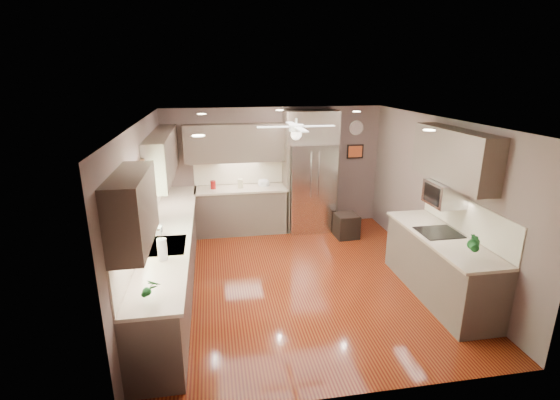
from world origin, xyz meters
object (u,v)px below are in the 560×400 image
object	(u,v)px
microwave	(445,194)
paper_towel	(162,249)
stool	(346,226)
canister_c	(240,184)
refrigerator	(310,173)
soap_bottle	(159,229)
potted_plant_right	(475,244)
bowl	(264,185)
potted_plant_left	(151,288)
canister_a	(213,185)

from	to	relation	value
microwave	paper_towel	world-z (taller)	microwave
stool	paper_towel	xyz separation A→B (m)	(-3.23, -2.50, 0.84)
stool	paper_towel	distance (m)	4.17
canister_c	refrigerator	bearing A→B (deg)	-1.13
soap_bottle	potted_plant_right	distance (m)	4.20
bowl	refrigerator	bearing A→B (deg)	-4.45
microwave	stool	size ratio (longest dim) A/B	1.11
bowl	stool	xyz separation A→B (m)	(1.56, -0.69, -0.73)
refrigerator	microwave	distance (m)	3.03
paper_towel	microwave	bearing A→B (deg)	5.79
soap_bottle	stool	xyz separation A→B (m)	(3.37, 1.70, -0.80)
canister_c	microwave	xyz separation A→B (m)	(2.76, -2.74, 0.45)
bowl	potted_plant_right	bearing A→B (deg)	-59.74
bowl	microwave	bearing A→B (deg)	-50.69
canister_c	soap_bottle	size ratio (longest dim) A/B	0.89
refrigerator	canister_c	bearing A→B (deg)	178.87
canister_c	microwave	bearing A→B (deg)	-44.77
potted_plant_left	stool	world-z (taller)	potted_plant_left
soap_bottle	microwave	size ratio (longest dim) A/B	0.37
soap_bottle	paper_towel	distance (m)	0.81
canister_c	stool	distance (m)	2.28
canister_a	soap_bottle	size ratio (longest dim) A/B	0.82
potted_plant_left	paper_towel	bearing A→B (deg)	89.46
microwave	stool	xyz separation A→B (m)	(-0.72, 2.09, -1.24)
microwave	canister_a	bearing A→B (deg)	140.08
bowl	paper_towel	world-z (taller)	paper_towel
bowl	paper_towel	size ratio (longest dim) A/B	0.81
soap_bottle	potted_plant_right	world-z (taller)	potted_plant_right
paper_towel	stool	bearing A→B (deg)	37.67
potted_plant_right	microwave	xyz separation A→B (m)	(0.11, 0.94, 0.37)
canister_c	paper_towel	xyz separation A→B (m)	(-1.19, -3.14, 0.05)
potted_plant_left	bowl	xyz separation A→B (m)	(1.68, 4.13, -0.11)
canister_c	potted_plant_right	world-z (taller)	potted_plant_right
canister_c	bowl	distance (m)	0.49
canister_a	stool	bearing A→B (deg)	-14.46
bowl	stool	distance (m)	1.85
canister_c	paper_towel	bearing A→B (deg)	-110.79
refrigerator	paper_towel	size ratio (longest dim) A/B	8.35
canister_a	microwave	distance (m)	4.33
canister_a	canister_c	world-z (taller)	canister_c
canister_c	microwave	distance (m)	3.91
refrigerator	canister_a	bearing A→B (deg)	178.47
potted_plant_right	bowl	xyz separation A→B (m)	(-2.17, 3.72, -0.14)
stool	potted_plant_right	bearing A→B (deg)	-78.61
soap_bottle	microwave	xyz separation A→B (m)	(4.08, -0.40, 0.44)
potted_plant_left	potted_plant_right	size ratio (longest dim) A/B	0.87
potted_plant_right	stool	bearing A→B (deg)	101.39
refrigerator	stool	xyz separation A→B (m)	(0.61, -0.61, -0.95)
canister_c	stool	bearing A→B (deg)	-17.44
microwave	paper_towel	bearing A→B (deg)	-174.21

